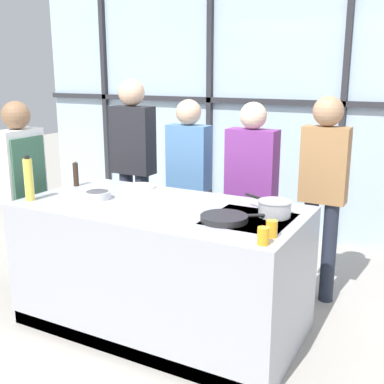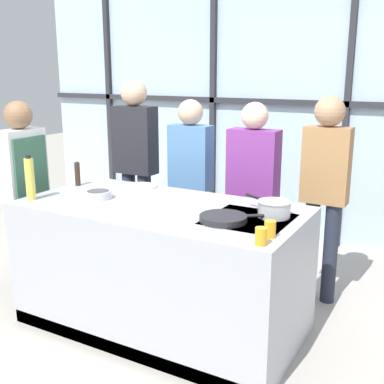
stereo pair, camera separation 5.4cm
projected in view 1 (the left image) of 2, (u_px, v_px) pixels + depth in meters
The scene contains 16 objects.
ground_plane at pixel (162, 324), 3.66m from camera, with size 18.00×18.00×0.00m, color #ADA89E.
back_window_wall at pixel (273, 114), 5.36m from camera, with size 6.40×0.10×2.80m.
demo_island at pixel (161, 267), 3.54m from camera, with size 2.04×1.02×0.94m.
chef at pixel (23, 185), 4.02m from camera, with size 0.23×0.40×1.64m.
spectator_far_left at pixel (133, 158), 4.67m from camera, with size 0.42×0.25×1.80m.
spectator_center_left at pixel (189, 175), 4.42m from camera, with size 0.39×0.23×1.63m.
spectator_center_right at pixel (251, 185), 4.14m from camera, with size 0.43×0.23×1.62m.
spectator_far_right at pixel (323, 184), 3.84m from camera, with size 0.36×0.24×1.69m.
frying_pan at pixel (225, 218), 3.06m from camera, with size 0.48×0.39×0.04m.
saucepan at pixel (274, 208), 3.15m from camera, with size 0.37×0.27×0.11m.
white_plate at pixel (139, 187), 3.95m from camera, with size 0.28×0.28×0.01m, color white.
mixing_bowl at pixel (97, 195), 3.60m from camera, with size 0.20×0.20×0.06m.
oil_bottle at pixel (29, 179), 3.52m from camera, with size 0.07×0.07×0.34m.
pepper_grinder at pixel (76, 174), 3.98m from camera, with size 0.04×0.04×0.22m.
juice_glass_near at pixel (263, 236), 2.65m from camera, with size 0.07×0.07×0.10m, color orange.
juice_glass_far at pixel (272, 229), 2.76m from camera, with size 0.07×0.07×0.10m, color orange.
Camera 1 is at (1.76, -2.80, 1.87)m, focal length 45.00 mm.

